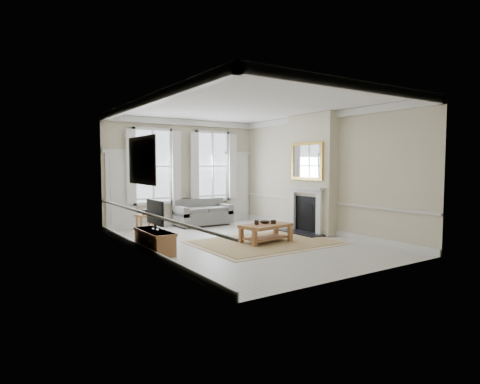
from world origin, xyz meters
TOP-DOWN VIEW (x-y plane):
  - floor at (0.00, 0.00)m, footprint 7.20×7.20m
  - ceiling at (0.00, 0.00)m, footprint 7.20×7.20m
  - back_wall at (0.00, 3.60)m, footprint 5.20×0.00m
  - left_wall at (-2.60, 0.00)m, footprint 0.00×7.20m
  - right_wall at (2.60, 0.00)m, footprint 0.00×7.20m
  - window_left at (-1.05, 3.55)m, footprint 1.26×0.20m
  - window_right at (1.05, 3.55)m, footprint 1.26×0.20m
  - door_left at (-2.05, 3.56)m, footprint 0.90×0.08m
  - door_right at (2.05, 3.56)m, footprint 0.90×0.08m
  - painting at (-2.56, 0.30)m, footprint 0.05×1.66m
  - chimney_breast at (2.43, 0.20)m, footprint 0.35×1.70m
  - hearth at (2.00, 0.20)m, footprint 0.55×1.50m
  - fireplace at (2.20, 0.20)m, footprint 0.21×1.45m
  - mirror at (2.21, 0.20)m, footprint 0.06×1.26m
  - sofa at (0.42, 3.11)m, footprint 1.77×0.86m
  - side_table at (-1.64, 2.69)m, footprint 0.52×0.52m
  - rug at (0.39, -0.32)m, footprint 3.50×2.60m
  - coffee_table at (0.39, -0.32)m, footprint 1.36×0.93m
  - ceramic_pot_a at (0.14, -0.27)m, footprint 0.11×0.11m
  - ceramic_pot_b at (0.59, -0.37)m, footprint 0.13×0.13m
  - bowl at (0.44, -0.22)m, footprint 0.34×0.34m
  - tv_stand at (-2.34, 0.18)m, footprint 0.45×1.39m
  - tv at (-2.32, 0.18)m, footprint 0.08×0.90m

SIDE VIEW (x-z plane):
  - floor at x=0.00m, z-range 0.00..0.00m
  - rug at x=0.39m, z-range 0.00..0.02m
  - hearth at x=2.00m, z-range 0.00..0.05m
  - tv_stand at x=-2.34m, z-range 0.00..0.50m
  - sofa at x=0.42m, z-range -0.07..0.78m
  - coffee_table at x=0.39m, z-range 0.15..0.63m
  - side_table at x=-1.64m, z-range 0.16..0.70m
  - bowl at x=0.44m, z-range 0.47..0.54m
  - ceramic_pot_b at x=0.59m, z-range 0.47..0.57m
  - ceramic_pot_a at x=0.14m, z-range 0.47..0.59m
  - fireplace at x=2.20m, z-range 0.07..1.40m
  - tv at x=-2.32m, z-range 0.55..1.23m
  - door_left at x=-2.05m, z-range 0.00..2.30m
  - door_right at x=2.05m, z-range 0.00..2.30m
  - back_wall at x=0.00m, z-range -0.90..4.30m
  - left_wall at x=-2.60m, z-range -1.90..5.30m
  - right_wall at x=2.60m, z-range -1.90..5.30m
  - chimney_breast at x=2.43m, z-range 0.01..3.39m
  - window_left at x=-1.05m, z-range 0.80..3.00m
  - window_right at x=1.05m, z-range 0.80..3.00m
  - painting at x=-2.56m, z-range 1.52..2.58m
  - mirror at x=2.21m, z-range 1.52..2.58m
  - ceiling at x=0.00m, z-range 3.40..3.40m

